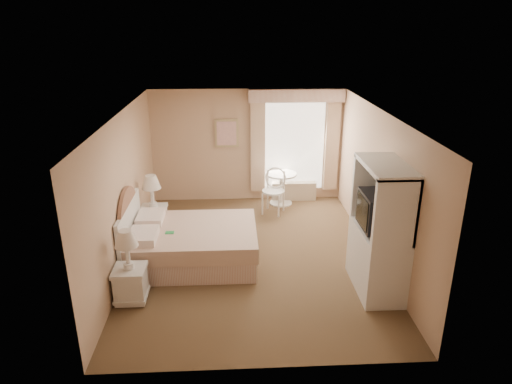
{
  "coord_description": "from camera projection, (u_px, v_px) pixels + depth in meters",
  "views": [
    {
      "loc": [
        -0.33,
        -7.05,
        3.85
      ],
      "look_at": [
        0.06,
        0.3,
        1.08
      ],
      "focal_mm": 32.0,
      "sensor_mm": 36.0,
      "label": 1
    }
  ],
  "objects": [
    {
      "name": "armoire",
      "position": [
        379.0,
        239.0,
        6.73
      ],
      "size": [
        0.6,
        1.2,
        2.0
      ],
      "color": "silver",
      "rests_on": "room"
    },
    {
      "name": "round_table",
      "position": [
        281.0,
        183.0,
        10.08
      ],
      "size": [
        0.67,
        0.67,
        0.71
      ],
      "color": "white",
      "rests_on": "room"
    },
    {
      "name": "nightstand_near",
      "position": [
        130.0,
        275.0,
        6.55
      ],
      "size": [
        0.46,
        0.46,
        1.11
      ],
      "color": "silver",
      "rests_on": "room"
    },
    {
      "name": "nightstand_far",
      "position": [
        154.0,
        213.0,
        8.6
      ],
      "size": [
        0.49,
        0.49,
        1.18
      ],
      "color": "silver",
      "rests_on": "room"
    },
    {
      "name": "bed",
      "position": [
        187.0,
        243.0,
        7.66
      ],
      "size": [
        2.12,
        1.63,
        1.44
      ],
      "color": "tan",
      "rests_on": "room"
    },
    {
      "name": "window",
      "position": [
        295.0,
        142.0,
        10.02
      ],
      "size": [
        2.05,
        0.22,
        2.51
      ],
      "color": "white",
      "rests_on": "room"
    },
    {
      "name": "room",
      "position": [
        253.0,
        189.0,
        7.52
      ],
      "size": [
        4.21,
        5.51,
        2.51
      ],
      "color": "brown",
      "rests_on": "ground"
    },
    {
      "name": "cafe_chair",
      "position": [
        274.0,
        187.0,
        9.61
      ],
      "size": [
        0.61,
        0.61,
        0.97
      ],
      "rotation": [
        0.0,
        0.0,
        -0.4
      ],
      "color": "white",
      "rests_on": "room"
    },
    {
      "name": "framed_art",
      "position": [
        227.0,
        133.0,
        9.93
      ],
      "size": [
        0.52,
        0.04,
        0.62
      ],
      "color": "tan",
      "rests_on": "room"
    }
  ]
}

